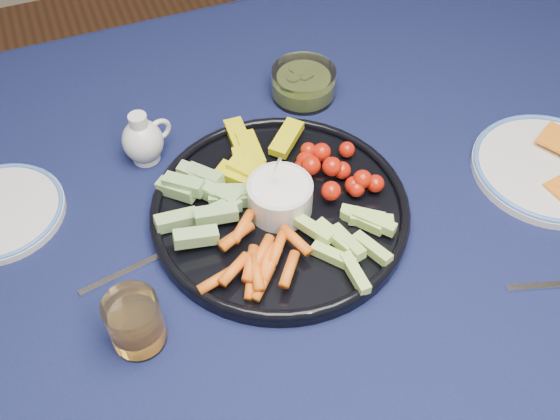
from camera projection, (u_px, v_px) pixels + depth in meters
name	position (u px, v px, depth m)	size (l,w,h in m)	color
dining_table	(320.00, 234.00, 0.97)	(1.67, 1.07, 0.75)	#482E18
crudite_platter	(278.00, 206.00, 0.86)	(0.36, 0.36, 0.12)	black
creamer_pitcher	(143.00, 140.00, 0.92)	(0.08, 0.06, 0.09)	silver
pickle_bowl	(303.00, 84.00, 1.03)	(0.11, 0.11, 0.05)	white
cheese_plate	(549.00, 166.00, 0.92)	(0.23, 0.23, 0.03)	silver
juice_tumbler	(136.00, 324.00, 0.73)	(0.07, 0.07, 0.08)	white
fork_left	(142.00, 264.00, 0.82)	(0.15, 0.04, 0.00)	white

